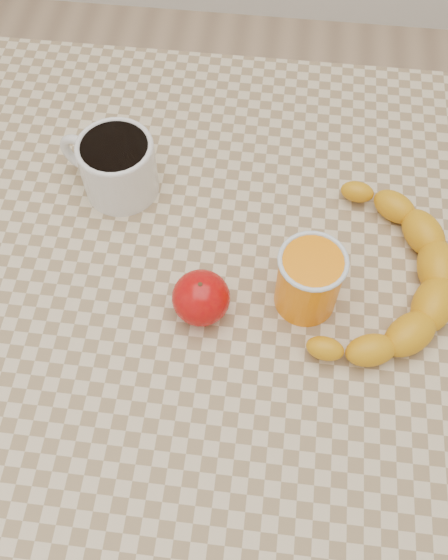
# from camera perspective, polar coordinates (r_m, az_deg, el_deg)

# --- Properties ---
(ground) EXTENTS (3.00, 3.00, 0.00)m
(ground) POSITION_cam_1_polar(r_m,az_deg,el_deg) (1.43, 0.00, -15.73)
(ground) COLOR tan
(ground) RESTS_ON ground
(table) EXTENTS (0.80, 0.80, 0.75)m
(table) POSITION_cam_1_polar(r_m,az_deg,el_deg) (0.80, 0.00, -3.79)
(table) COLOR #C9B38E
(table) RESTS_ON ground
(coffee_mug) EXTENTS (0.14, 0.12, 0.08)m
(coffee_mug) POSITION_cam_1_polar(r_m,az_deg,el_deg) (0.79, -9.84, 10.37)
(coffee_mug) COLOR silver
(coffee_mug) RESTS_ON table
(orange_juice_glass) EXTENTS (0.08, 0.08, 0.09)m
(orange_juice_glass) POSITION_cam_1_polar(r_m,az_deg,el_deg) (0.69, 7.77, -0.01)
(orange_juice_glass) COLOR orange
(orange_juice_glass) RESTS_ON table
(apple) EXTENTS (0.08, 0.08, 0.06)m
(apple) POSITION_cam_1_polar(r_m,az_deg,el_deg) (0.69, -2.11, -1.64)
(apple) COLOR #A20509
(apple) RESTS_ON table
(banana) EXTENTS (0.38, 0.42, 0.05)m
(banana) POSITION_cam_1_polar(r_m,az_deg,el_deg) (0.73, 14.16, 0.35)
(banana) COLOR orange
(banana) RESTS_ON table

